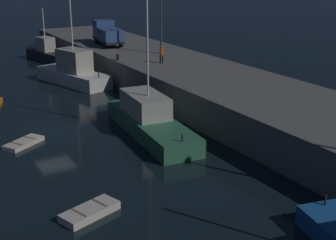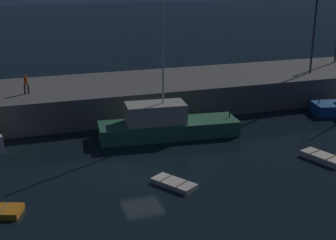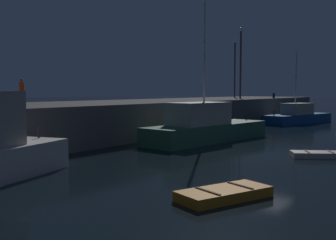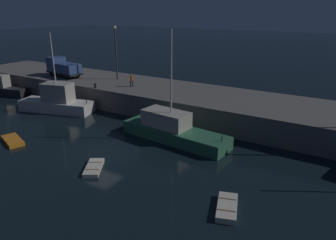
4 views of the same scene
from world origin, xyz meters
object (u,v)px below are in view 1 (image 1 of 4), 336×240
at_px(dockworker, 161,53).
at_px(utility_truck, 108,33).
at_px(fishing_boat_blue, 149,119).
at_px(fishing_boat_orange, 74,72).
at_px(bollard_west, 118,57).
at_px(fishing_boat_white, 47,53).
at_px(rowboat_white_mid, 24,143).
at_px(lamp_post_west, 161,12).
at_px(dinghy_red_small, 90,212).

bearing_deg(dockworker, utility_truck, -179.21).
bearing_deg(dockworker, fishing_boat_blue, -33.75).
height_order(fishing_boat_orange, bollard_west, fishing_boat_orange).
height_order(fishing_boat_white, rowboat_white_mid, fishing_boat_white).
xyz_separation_m(fishing_boat_orange, dockworker, (6.53, 6.38, 2.28)).
bearing_deg(utility_truck, lamp_post_west, 18.82).
distance_m(fishing_boat_blue, dinghy_red_small, 11.80).
bearing_deg(dockworker, fishing_boat_white, -164.83).
xyz_separation_m(fishing_boat_blue, dinghy_red_small, (8.72, -7.91, -0.82)).
height_order(dinghy_red_small, bollard_west, bollard_west).
relative_size(fishing_boat_blue, fishing_boat_white, 1.43).
height_order(fishing_boat_white, bollard_west, fishing_boat_white).
bearing_deg(lamp_post_west, fishing_boat_white, -152.64).
relative_size(dinghy_red_small, bollard_west, 5.49).
bearing_deg(dockworker, bollard_west, -139.00).
xyz_separation_m(dinghy_red_small, utility_truck, (-30.78, 14.34, 3.71)).
relative_size(fishing_boat_white, lamp_post_west, 1.08).
distance_m(fishing_boat_orange, bollard_west, 4.95).
height_order(lamp_post_west, utility_truck, lamp_post_west).
bearing_deg(fishing_boat_blue, dockworker, 146.25).
bearing_deg(fishing_boat_blue, fishing_boat_orange, 179.24).
relative_size(rowboat_white_mid, bollard_west, 5.21).
bearing_deg(bollard_west, fishing_boat_white, -171.78).
height_order(utility_truck, bollard_west, utility_truck).
height_order(fishing_boat_blue, fishing_boat_white, fishing_boat_blue).
bearing_deg(fishing_boat_blue, dinghy_red_small, -42.19).
height_order(lamp_post_west, bollard_west, lamp_post_west).
xyz_separation_m(fishing_boat_blue, rowboat_white_mid, (-2.16, -8.35, -0.87)).
bearing_deg(dinghy_red_small, dockworker, 142.05).
bearing_deg(lamp_post_west, fishing_boat_blue, -32.39).
bearing_deg(bollard_west, rowboat_white_mid, -47.28).
xyz_separation_m(rowboat_white_mid, dinghy_red_small, (10.89, 0.45, 0.05)).
distance_m(fishing_boat_white, lamp_post_west, 17.79).
xyz_separation_m(fishing_boat_orange, bollard_west, (3.15, 3.44, 1.64)).
xyz_separation_m(rowboat_white_mid, utility_truck, (-19.89, 14.79, 3.76)).
bearing_deg(fishing_boat_blue, bollard_west, 164.57).
distance_m(dockworker, bollard_west, 4.52).
xyz_separation_m(lamp_post_west, dockworker, (4.42, -2.47, -3.29)).
distance_m(dinghy_red_small, lamp_post_west, 29.36).
bearing_deg(bollard_west, fishing_boat_orange, -132.47).
distance_m(rowboat_white_mid, lamp_post_west, 22.26).
distance_m(fishing_boat_blue, fishing_boat_white, 29.25).
xyz_separation_m(fishing_boat_blue, dockworker, (-9.88, 6.60, 2.51)).
relative_size(fishing_boat_white, dockworker, 4.77).
distance_m(fishing_boat_orange, utility_truck, 8.81).
bearing_deg(bollard_west, dockworker, 41.00).
xyz_separation_m(fishing_boat_orange, lamp_post_west, (2.11, 8.86, 5.57)).
bearing_deg(bollard_west, lamp_post_west, 100.92).
relative_size(rowboat_white_mid, utility_truck, 0.48).
xyz_separation_m(fishing_boat_orange, dinghy_red_small, (25.13, -8.12, -1.05)).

